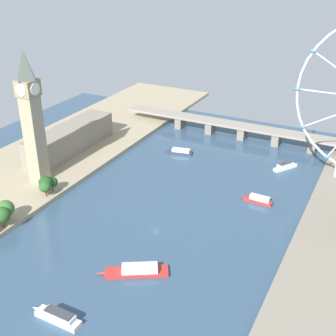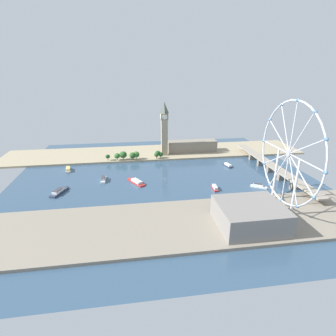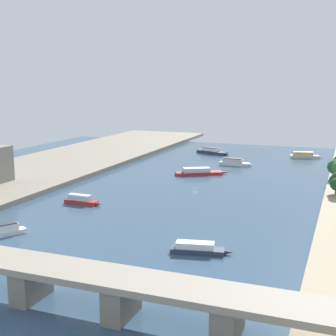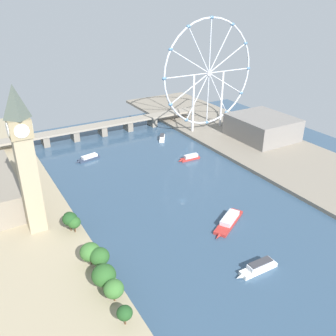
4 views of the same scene
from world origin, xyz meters
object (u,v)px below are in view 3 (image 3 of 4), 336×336
at_px(tour_boat_1, 81,200).
at_px(tour_boat_5, 1,231).
at_px(tour_boat_6, 234,162).
at_px(river_bridge, 31,272).
at_px(tour_boat_2, 212,151).
at_px(tour_boat_0, 198,172).
at_px(tour_boat_4, 304,155).
at_px(tour_boat_3, 197,248).

bearing_deg(tour_boat_1, tour_boat_5, -91.34).
bearing_deg(tour_boat_6, river_bridge, -90.26).
bearing_deg(tour_boat_1, tour_boat_2, 87.23).
bearing_deg(river_bridge, tour_boat_0, -86.97).
relative_size(tour_boat_4, tour_boat_5, 1.24).
height_order(river_bridge, tour_boat_2, river_bridge).
distance_m(river_bridge, tour_boat_1, 109.25).
xyz_separation_m(tour_boat_4, tour_boat_6, (46.29, 54.74, 0.07)).
bearing_deg(tour_boat_4, tour_boat_6, -142.12).
xyz_separation_m(river_bridge, tour_boat_6, (-4.53, -239.67, -6.31)).
height_order(tour_boat_4, tour_boat_5, tour_boat_4).
bearing_deg(tour_boat_2, tour_boat_1, -72.98).
bearing_deg(tour_boat_5, tour_boat_4, -169.42).
xyz_separation_m(tour_boat_3, tour_boat_4, (-16.69, -240.70, 0.44)).
bearing_deg(tour_boat_4, tour_boat_2, 171.38).
bearing_deg(tour_boat_2, tour_boat_4, 25.31).
relative_size(river_bridge, tour_boat_5, 10.17).
relative_size(tour_boat_2, tour_boat_6, 1.26).
bearing_deg(tour_boat_4, river_bridge, -111.70).
xyz_separation_m(tour_boat_1, tour_boat_5, (3.55, 56.81, -0.04)).
height_order(tour_boat_0, tour_boat_3, tour_boat_0).
height_order(tour_boat_2, tour_boat_5, tour_boat_2).
distance_m(river_bridge, tour_boat_0, 196.70).
relative_size(tour_boat_0, tour_boat_4, 1.30).
relative_size(tour_boat_1, tour_boat_4, 0.81).
distance_m(river_bridge, tour_boat_3, 64.01).
bearing_deg(tour_boat_2, river_bridge, -62.56).
xyz_separation_m(tour_boat_0, tour_boat_2, (17.10, -93.60, 0.25)).
bearing_deg(tour_boat_2, tour_boat_0, -57.63).
bearing_deg(tour_boat_1, river_bridge, -63.89).
bearing_deg(tour_boat_5, river_bridge, 79.99).
xyz_separation_m(tour_boat_1, tour_boat_2, (-16.65, -190.20, 0.07)).
height_order(river_bridge, tour_boat_5, river_bridge).
xyz_separation_m(tour_boat_5, tour_boat_6, (-52.22, -196.77, 0.25)).
bearing_deg(tour_boat_3, tour_boat_4, 74.33).
bearing_deg(tour_boat_5, tour_boat_1, -151.60).
bearing_deg(river_bridge, tour_boat_2, -84.58).
distance_m(river_bridge, tour_boat_6, 239.80).
bearing_deg(tour_boat_0, tour_boat_4, 27.84).
bearing_deg(tour_boat_0, tour_boat_1, -139.46).
height_order(tour_boat_5, tour_boat_6, tour_boat_6).
distance_m(tour_boat_0, tour_boat_1, 102.32).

